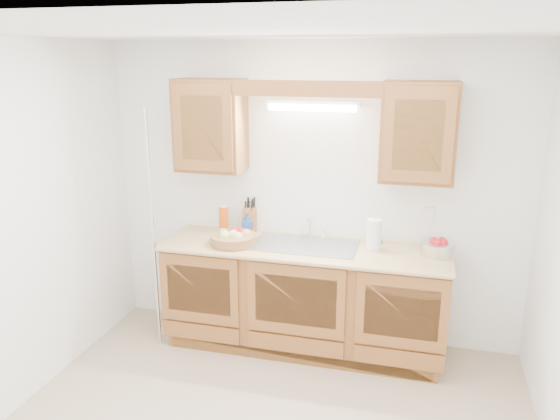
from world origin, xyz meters
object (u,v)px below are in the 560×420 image
(fruit_basket, at_px, (233,238))
(knife_block, at_px, (250,219))
(apple_bowl, at_px, (438,247))
(paper_towel, at_px, (374,235))

(fruit_basket, relative_size, knife_block, 1.32)
(knife_block, distance_m, apple_bowl, 1.58)
(knife_block, bearing_deg, fruit_basket, -102.09)
(fruit_basket, distance_m, knife_block, 0.34)
(paper_towel, height_order, apple_bowl, paper_towel)
(paper_towel, xyz_separation_m, apple_bowl, (0.49, 0.00, -0.06))
(apple_bowl, bearing_deg, knife_block, 173.52)
(fruit_basket, xyz_separation_m, apple_bowl, (1.60, 0.16, 0.01))
(knife_block, relative_size, apple_bowl, 0.93)
(fruit_basket, bearing_deg, knife_block, 84.78)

